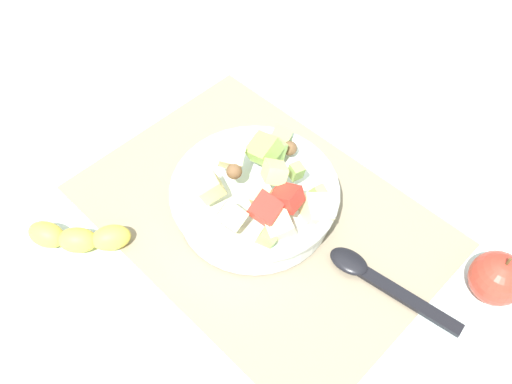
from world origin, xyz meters
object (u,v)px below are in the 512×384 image
at_px(serving_spoon, 372,276).
at_px(whole_apple, 497,278).
at_px(banana_whole, 78,237).
at_px(salad_bowl, 257,194).

xyz_separation_m(serving_spoon, whole_apple, (-0.12, -0.10, 0.02)).
relative_size(serving_spoon, banana_whole, 1.50).
distance_m(serving_spoon, whole_apple, 0.16).
distance_m(salad_bowl, banana_whole, 0.26).
xyz_separation_m(serving_spoon, banana_whole, (0.33, 0.24, 0.01)).
bearing_deg(salad_bowl, whole_apple, -158.50).
distance_m(salad_bowl, whole_apple, 0.34).
xyz_separation_m(whole_apple, banana_whole, (0.45, 0.34, -0.02)).
bearing_deg(banana_whole, whole_apple, -142.86).
height_order(serving_spoon, banana_whole, banana_whole).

